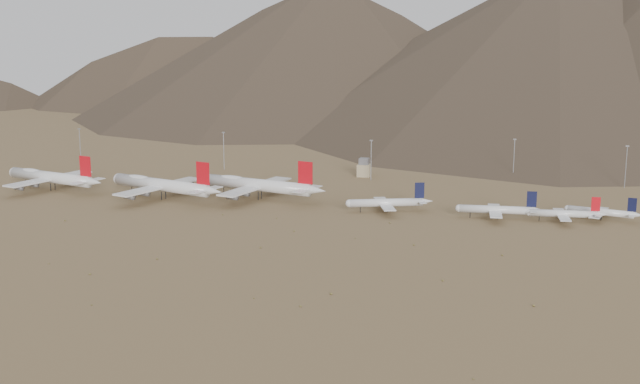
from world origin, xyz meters
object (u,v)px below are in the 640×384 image
(widebody_east, at_px, (258,185))
(narrowbody_a, at_px, (388,203))
(widebody_centre, at_px, (162,185))
(control_tower, at_px, (364,168))
(narrowbody_b, at_px, (499,210))
(widebody_west, at_px, (51,177))

(widebody_east, relative_size, narrowbody_a, 1.79)
(widebody_east, distance_m, narrowbody_a, 77.19)
(widebody_centre, relative_size, control_tower, 6.47)
(widebody_east, bearing_deg, narrowbody_a, 3.84)
(narrowbody_a, bearing_deg, control_tower, 88.32)
(narrowbody_a, height_order, control_tower, narrowbody_a)
(narrowbody_b, bearing_deg, widebody_centre, 174.57)
(widebody_east, relative_size, control_tower, 6.56)
(widebody_centre, height_order, narrowbody_a, widebody_centre)
(narrowbody_b, height_order, control_tower, narrowbody_b)
(widebody_west, distance_m, control_tower, 193.08)
(narrowbody_a, xyz_separation_m, control_tower, (-33.93, 97.21, 0.36))
(widebody_east, xyz_separation_m, control_tower, (42.19, 84.85, -2.87))
(widebody_centre, xyz_separation_m, narrowbody_b, (184.77, 0.94, -3.46))
(widebody_west, distance_m, widebody_east, 127.35)
(widebody_centre, height_order, control_tower, widebody_centre)
(widebody_centre, bearing_deg, widebody_east, 32.65)
(widebody_centre, relative_size, narrowbody_a, 1.76)
(widebody_centre, xyz_separation_m, widebody_east, (52.09, 14.35, -0.02))
(narrowbody_a, distance_m, control_tower, 102.96)
(widebody_west, distance_m, narrowbody_b, 259.85)
(widebody_west, bearing_deg, narrowbody_b, 13.97)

